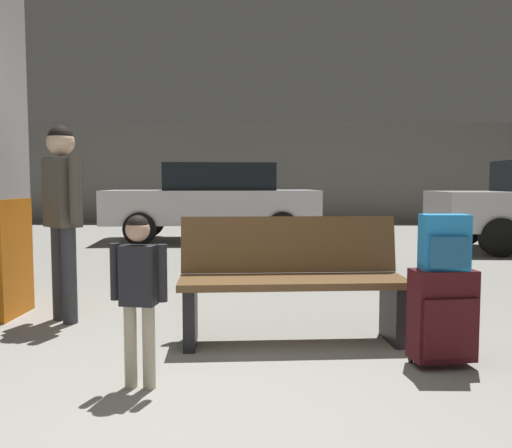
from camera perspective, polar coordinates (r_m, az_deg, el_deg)
name	(u,v)px	position (r m, az deg, el deg)	size (l,w,h in m)	color
ground_plane	(239,281)	(6.53, -1.79, -6.06)	(18.00, 18.00, 0.10)	gray
garage_back_wall	(255,173)	(15.27, -0.13, 5.40)	(18.00, 0.12, 2.80)	slate
bench	(292,280)	(3.88, 3.81, -5.92)	(1.64, 0.65, 0.89)	brown
suitcase	(443,315)	(3.54, 19.23, -9.16)	(0.41, 0.28, 0.60)	#471419
backpack_bright	(445,243)	(3.46, 19.41, -1.90)	(0.28, 0.19, 0.34)	#268CD8
child	(138,282)	(3.02, -12.38, -6.08)	(0.32, 0.21, 0.96)	beige
adult	(62,202)	(4.61, -19.90, 2.24)	(0.42, 0.40, 1.59)	#38383D
parked_car_far	(213,199)	(10.63, -4.55, 2.61)	(4.26, 2.13, 1.51)	silver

